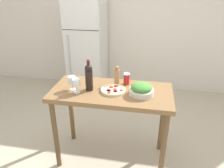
# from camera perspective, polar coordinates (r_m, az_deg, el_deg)

# --- Properties ---
(ground_plane) EXTENTS (14.00, 14.00, 0.00)m
(ground_plane) POSITION_cam_1_polar(r_m,az_deg,el_deg) (2.86, -0.12, -18.33)
(ground_plane) COLOR #BCAD93
(wall_back) EXTENTS (6.40, 0.08, 2.60)m
(wall_back) POSITION_cam_1_polar(r_m,az_deg,el_deg) (4.17, 5.31, 16.09)
(wall_back) COLOR silver
(wall_back) RESTS_ON ground_plane
(refrigerator) EXTENTS (0.62, 0.72, 1.75)m
(refrigerator) POSITION_cam_1_polar(r_m,az_deg,el_deg) (4.02, -6.43, 9.42)
(refrigerator) COLOR silver
(refrigerator) RESTS_ON ground_plane
(prep_counter) EXTENTS (1.28, 0.61, 0.92)m
(prep_counter) POSITION_cam_1_polar(r_m,az_deg,el_deg) (2.37, -0.13, -4.35)
(prep_counter) COLOR brown
(prep_counter) RESTS_ON ground_plane
(wine_bottle) EXTENTS (0.08, 0.08, 0.34)m
(wine_bottle) POSITION_cam_1_polar(r_m,az_deg,el_deg) (2.27, -6.05, 1.91)
(wine_bottle) COLOR black
(wine_bottle) RESTS_ON prep_counter
(wine_glass_near) EXTENTS (0.08, 0.08, 0.15)m
(wine_glass_near) POSITION_cam_1_polar(r_m,az_deg,el_deg) (2.25, -9.30, 0.26)
(wine_glass_near) COLOR silver
(wine_glass_near) RESTS_ON prep_counter
(wine_glass_far) EXTENTS (0.08, 0.08, 0.15)m
(wine_glass_far) POSITION_cam_1_polar(r_m,az_deg,el_deg) (2.32, -10.41, 1.04)
(wine_glass_far) COLOR silver
(wine_glass_far) RESTS_ON prep_counter
(pepper_mill) EXTENTS (0.06, 0.06, 0.22)m
(pepper_mill) POSITION_cam_1_polar(r_m,az_deg,el_deg) (2.42, 1.28, 2.29)
(pepper_mill) COLOR #AD7F51
(pepper_mill) RESTS_ON prep_counter
(salad_bowl) EXTENTS (0.25, 0.25, 0.13)m
(salad_bowl) POSITION_cam_1_polar(r_m,az_deg,el_deg) (2.23, 7.69, -1.43)
(salad_bowl) COLOR silver
(salad_bowl) RESTS_ON prep_counter
(homemade_pizza) EXTENTS (0.26, 0.26, 0.03)m
(homemade_pizza) POSITION_cam_1_polar(r_m,az_deg,el_deg) (2.29, 0.25, -1.57)
(homemade_pizza) COLOR beige
(homemade_pizza) RESTS_ON prep_counter
(salt_canister) EXTENTS (0.07, 0.07, 0.13)m
(salt_canister) POSITION_cam_1_polar(r_m,az_deg,el_deg) (2.43, 3.82, 1.36)
(salt_canister) COLOR #B2231E
(salt_canister) RESTS_ON prep_counter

